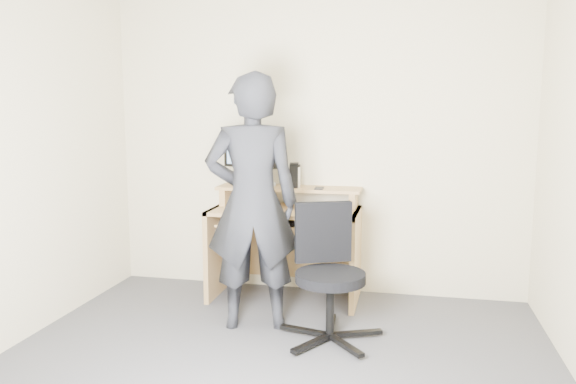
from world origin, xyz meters
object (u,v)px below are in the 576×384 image
at_px(office_chair, 328,268).
at_px(person, 252,203).
at_px(desk, 287,231).
at_px(monitor, 250,152).

height_order(office_chair, person, person).
xyz_separation_m(office_chair, person, (-0.55, 0.09, 0.41)).
xyz_separation_m(desk, monitor, (-0.33, 0.07, 0.65)).
bearing_deg(office_chair, person, 148.08).
bearing_deg(desk, monitor, 168.32).
distance_m(monitor, office_chair, 1.37).
distance_m(monitor, person, 0.87).
distance_m(desk, person, 0.80).
bearing_deg(monitor, office_chair, -31.98).
xyz_separation_m(monitor, office_chair, (0.79, -0.87, -0.71)).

